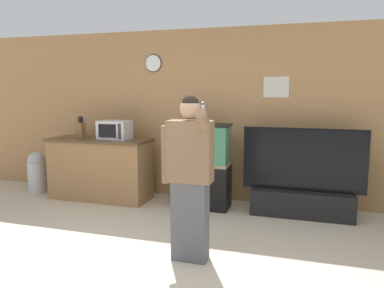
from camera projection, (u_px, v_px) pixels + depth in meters
ground_plane at (145, 281)px, 3.34m from camera, size 18.00×18.00×0.00m
wall_back_paneled at (216, 115)px, 5.71m from camera, size 10.00×0.08×2.60m
counter_island at (100, 169)px, 5.82m from camera, size 1.58×0.62×0.95m
microwave at (115, 130)px, 5.69m from camera, size 0.46×0.33×0.28m
knife_block at (81, 129)px, 5.89m from camera, size 0.11×0.12×0.34m
aquarium_on_stand at (202, 166)px, 5.36m from camera, size 0.80×0.40×1.21m
tv_on_stand at (302, 191)px, 5.02m from camera, size 1.61×0.40×1.19m
person_standing at (189, 176)px, 3.65m from camera, size 0.52×0.39×1.65m
trash_bin at (37, 172)px, 6.21m from camera, size 0.30×0.30×0.68m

